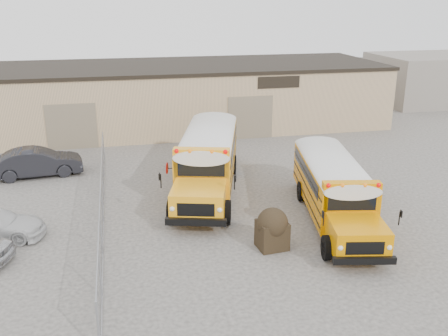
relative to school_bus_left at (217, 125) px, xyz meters
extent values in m
plane|color=#464341|center=(-1.07, -12.34, -1.78)|extent=(120.00, 120.00, 0.00)
cube|color=tan|center=(-1.07, 7.66, 0.47)|extent=(30.00, 10.00, 4.50)
cube|color=black|center=(-1.07, 7.66, 2.77)|extent=(30.20, 10.20, 0.25)
cube|color=black|center=(4.93, 2.64, 2.12)|extent=(3.00, 0.08, 0.80)
cube|color=#746953|center=(-9.07, 2.64, -0.28)|extent=(3.20, 0.08, 3.00)
cube|color=#746953|center=(2.93, 2.64, -0.28)|extent=(3.20, 0.08, 3.00)
cylinder|color=gray|center=(-7.07, -18.34, -0.88)|extent=(0.07, 0.07, 1.80)
cylinder|color=gray|center=(-7.07, -15.34, -0.88)|extent=(0.07, 0.07, 1.80)
cylinder|color=gray|center=(-7.07, -12.34, -0.88)|extent=(0.07, 0.07, 1.80)
cylinder|color=gray|center=(-7.07, -9.34, -0.88)|extent=(0.07, 0.07, 1.80)
cylinder|color=gray|center=(-7.07, -6.34, -0.88)|extent=(0.07, 0.07, 1.80)
cylinder|color=gray|center=(-7.07, -3.34, -0.88)|extent=(0.07, 0.07, 1.80)
cylinder|color=gray|center=(-7.07, -0.34, -0.88)|extent=(0.07, 0.07, 1.80)
cylinder|color=gray|center=(-7.07, -9.34, 0.00)|extent=(0.05, 18.00, 0.05)
cylinder|color=gray|center=(-7.07, -9.34, -1.73)|extent=(0.05, 18.00, 0.05)
cube|color=gray|center=(-7.07, -9.34, -0.88)|extent=(0.02, 18.00, 1.70)
cube|color=gray|center=(22.93, 11.66, 0.42)|extent=(10.00, 8.00, 4.40)
cube|color=#FFA517|center=(0.12, 0.44, -0.18)|extent=(4.65, 8.30, 2.13)
cube|color=#FFA517|center=(-1.26, -4.46, -0.65)|extent=(2.82, 2.82, 1.19)
cube|color=black|center=(-0.95, -3.34, 0.42)|extent=(2.06, 0.64, 0.78)
cube|color=silver|center=(0.12, 0.44, 1.04)|extent=(4.67, 8.38, 0.42)
cube|color=#FFA517|center=(-0.88, -3.11, 1.07)|extent=(2.59, 1.19, 0.37)
sphere|color=#E50705|center=(-1.99, -3.04, 1.20)|extent=(0.21, 0.21, 0.21)
sphere|color=#E50705|center=(0.10, -3.63, 1.20)|extent=(0.21, 0.21, 0.21)
sphere|color=orange|center=(-1.42, -3.20, 1.20)|extent=(0.21, 0.21, 0.21)
sphere|color=orange|center=(-0.47, -3.47, 1.20)|extent=(0.21, 0.21, 0.21)
cube|color=black|center=(-1.60, -5.63, -1.12)|extent=(2.51, 0.91, 0.29)
cube|color=black|center=(1.22, 4.29, -1.12)|extent=(2.50, 0.89, 0.29)
cube|color=black|center=(0.12, 0.44, -0.26)|extent=(4.64, 8.16, 0.06)
cube|color=black|center=(0.21, 0.74, 0.42)|extent=(4.34, 7.11, 0.64)
cylinder|color=black|center=(-2.42, -4.01, -1.24)|extent=(0.57, 1.12, 1.08)
cylinder|color=black|center=(-0.04, -4.68, -1.24)|extent=(0.57, 1.12, 1.08)
cylinder|color=black|center=(-0.63, 2.29, -1.24)|extent=(0.57, 1.12, 1.08)
cylinder|color=black|center=(1.74, 1.62, -1.24)|extent=(0.57, 1.12, 1.08)
cylinder|color=#BF0505|center=(-2.31, -1.68, -0.05)|extent=(0.19, 0.57, 0.58)
cube|color=orange|center=(4.24, -5.04, -0.36)|extent=(3.62, 7.31, 1.89)
cube|color=orange|center=(3.36, -9.46, -0.78)|extent=(2.38, 2.38, 1.06)
cube|color=black|center=(3.56, -8.45, 0.17)|extent=(1.86, 0.42, 0.69)
cube|color=silver|center=(4.24, -5.04, 0.72)|extent=(3.64, 7.38, 0.37)
cube|color=orange|center=(3.60, -8.24, 0.75)|extent=(2.30, 0.89, 0.33)
sphere|color=#E50705|center=(2.61, -8.26, 0.86)|extent=(0.18, 0.18, 0.18)
sphere|color=#E50705|center=(4.51, -8.64, 0.86)|extent=(0.18, 0.18, 0.18)
sphere|color=orange|center=(3.13, -8.37, 0.86)|extent=(0.18, 0.18, 0.18)
sphere|color=orange|center=(3.99, -8.54, 0.86)|extent=(0.18, 0.18, 0.18)
cube|color=black|center=(3.15, -10.53, -1.19)|extent=(2.25, 0.64, 0.26)
cube|color=black|center=(4.93, -1.56, -1.19)|extent=(2.25, 0.62, 0.26)
cube|color=black|center=(4.24, -5.04, -0.43)|extent=(3.63, 7.18, 0.06)
cube|color=black|center=(4.29, -4.77, 0.17)|extent=(3.43, 6.23, 0.57)
cylinder|color=black|center=(2.30, -9.15, -1.31)|extent=(0.44, 0.99, 0.96)
cylinder|color=black|center=(4.45, -9.58, -1.31)|extent=(0.44, 0.99, 0.96)
cylinder|color=black|center=(3.44, -3.46, -1.31)|extent=(0.44, 0.99, 0.96)
cylinder|color=black|center=(5.59, -3.88, -1.31)|extent=(0.44, 0.99, 0.96)
cube|color=black|center=(-0.51, -13.25, -1.22)|extent=(1.22, 1.12, 1.12)
sphere|color=black|center=(-0.51, -13.25, -0.72)|extent=(1.24, 1.24, 1.24)
imported|color=black|center=(-10.64, -2.36, -1.00)|extent=(4.94, 2.18, 1.58)
camera|label=1|loc=(-6.20, -30.18, 7.66)|focal=40.00mm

